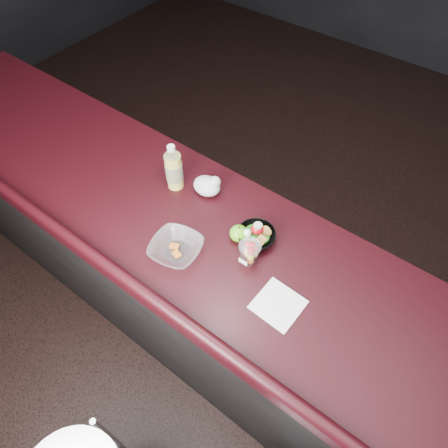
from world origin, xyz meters
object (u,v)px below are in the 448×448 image
at_px(fruit_cup, 250,251).
at_px(snack_bowl, 256,236).
at_px(takeout_bowl, 176,248).
at_px(lemonade_bottle, 174,170).
at_px(green_apple, 239,233).

relative_size(fruit_cup, snack_bowl, 0.62).
distance_m(fruit_cup, takeout_bowl, 0.29).
bearing_deg(snack_bowl, lemonade_bottle, 175.42).
height_order(fruit_cup, takeout_bowl, fruit_cup).
bearing_deg(lemonade_bottle, fruit_cup, -15.28).
relative_size(fruit_cup, green_apple, 1.60).
relative_size(lemonade_bottle, fruit_cup, 1.86).
distance_m(fruit_cup, green_apple, 0.12).
xyz_separation_m(snack_bowl, takeout_bowl, (-0.22, -0.23, -0.00)).
xyz_separation_m(fruit_cup, takeout_bowl, (-0.25, -0.14, -0.04)).
bearing_deg(snack_bowl, green_apple, -149.22).
relative_size(snack_bowl, takeout_bowl, 0.86).
bearing_deg(takeout_bowl, green_apple, 51.71).
bearing_deg(snack_bowl, fruit_cup, -70.78).
distance_m(fruit_cup, snack_bowl, 0.11).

